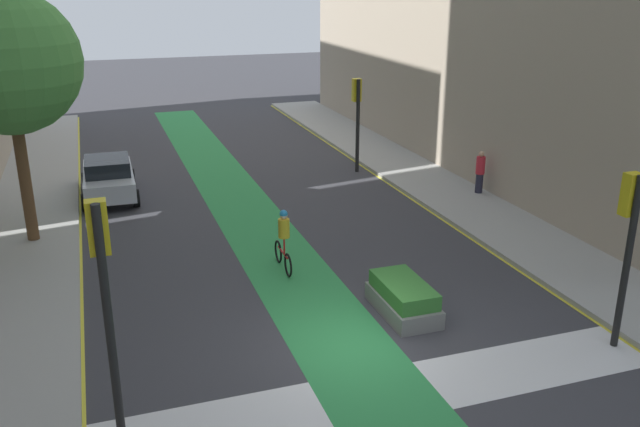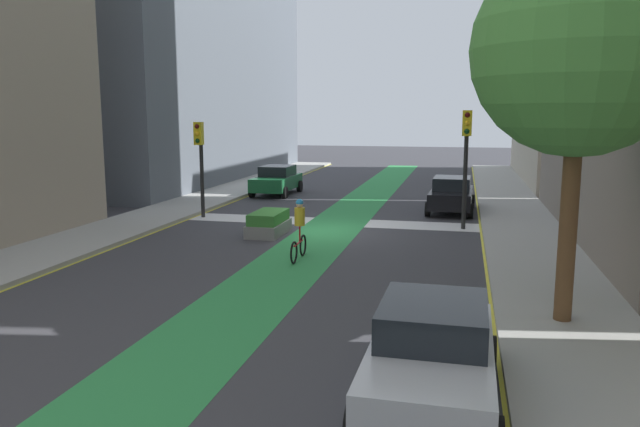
# 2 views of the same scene
# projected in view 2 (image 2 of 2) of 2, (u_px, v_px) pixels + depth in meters

# --- Properties ---
(ground_plane) EXTENTS (120.00, 120.00, 0.00)m
(ground_plane) POSITION_uv_depth(u_px,v_px,m) (320.00, 231.00, 23.33)
(ground_plane) COLOR #38383D
(bike_lane_paint) EXTENTS (2.40, 60.00, 0.01)m
(bike_lane_paint) POSITION_uv_depth(u_px,v_px,m) (328.00, 231.00, 23.26)
(bike_lane_paint) COLOR #2D8C47
(bike_lane_paint) RESTS_ON ground_plane
(crosswalk_band) EXTENTS (12.00, 1.80, 0.01)m
(crosswalk_band) POSITION_uv_depth(u_px,v_px,m) (331.00, 222.00, 25.25)
(crosswalk_band) COLOR silver
(crosswalk_band) RESTS_ON ground_plane
(sidewalk_left) EXTENTS (3.00, 60.00, 0.15)m
(sidewalk_left) POSITION_uv_depth(u_px,v_px,m) (527.00, 238.00, 21.64)
(sidewalk_left) COLOR #9E9E99
(sidewalk_left) RESTS_ON ground_plane
(curb_stripe_left) EXTENTS (0.16, 60.00, 0.01)m
(curb_stripe_left) POSITION_uv_depth(u_px,v_px,m) (483.00, 238.00, 21.99)
(curb_stripe_left) COLOR yellow
(curb_stripe_left) RESTS_ON ground_plane
(sidewalk_right) EXTENTS (3.00, 60.00, 0.15)m
(sidewalk_right) POSITION_uv_depth(u_px,v_px,m) (141.00, 221.00, 25.00)
(sidewalk_right) COLOR #9E9E99
(sidewalk_right) RESTS_ON ground_plane
(curb_stripe_right) EXTENTS (0.16, 60.00, 0.01)m
(curb_stripe_right) POSITION_uv_depth(u_px,v_px,m) (174.00, 224.00, 24.67)
(curb_stripe_right) COLOR yellow
(curb_stripe_right) RESTS_ON ground_plane
(traffic_signal_near_right) EXTENTS (0.35, 0.52, 4.05)m
(traffic_signal_near_right) POSITION_uv_depth(u_px,v_px,m) (200.00, 151.00, 25.86)
(traffic_signal_near_right) COLOR black
(traffic_signal_near_right) RESTS_ON ground_plane
(traffic_signal_near_left) EXTENTS (0.35, 0.52, 4.53)m
(traffic_signal_near_left) POSITION_uv_depth(u_px,v_px,m) (466.00, 147.00, 23.13)
(traffic_signal_near_left) COLOR black
(traffic_signal_near_left) RESTS_ON ground_plane
(car_green_right_near) EXTENTS (2.05, 4.22, 1.57)m
(car_green_right_near) POSITION_uv_depth(u_px,v_px,m) (277.00, 180.00, 33.63)
(car_green_right_near) COLOR #196033
(car_green_right_near) RESTS_ON ground_plane
(car_black_left_near) EXTENTS (2.14, 4.26, 1.57)m
(car_black_left_near) POSITION_uv_depth(u_px,v_px,m) (451.00, 194.00, 27.66)
(car_black_left_near) COLOR black
(car_black_left_near) RESTS_ON ground_plane
(car_silver_left_far) EXTENTS (2.08, 4.23, 1.57)m
(car_silver_left_far) POSITION_uv_depth(u_px,v_px,m) (432.00, 353.00, 9.38)
(car_silver_left_far) COLOR #B2B7BF
(car_silver_left_far) RESTS_ON ground_plane
(cyclist_in_lane) EXTENTS (0.32, 1.73, 1.86)m
(cyclist_in_lane) POSITION_uv_depth(u_px,v_px,m) (299.00, 228.00, 18.69)
(cyclist_in_lane) COLOR black
(cyclist_in_lane) RESTS_ON ground_plane
(street_tree_near) EXTENTS (4.24, 4.24, 7.63)m
(street_tree_near) POSITION_uv_depth(u_px,v_px,m) (580.00, 50.00, 12.01)
(street_tree_near) COLOR brown
(street_tree_near) RESTS_ON sidewalk_left
(median_planter) EXTENTS (1.15, 2.25, 0.85)m
(median_planter) POSITION_uv_depth(u_px,v_px,m) (269.00, 224.00, 22.62)
(median_planter) COLOR slate
(median_planter) RESTS_ON ground_plane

